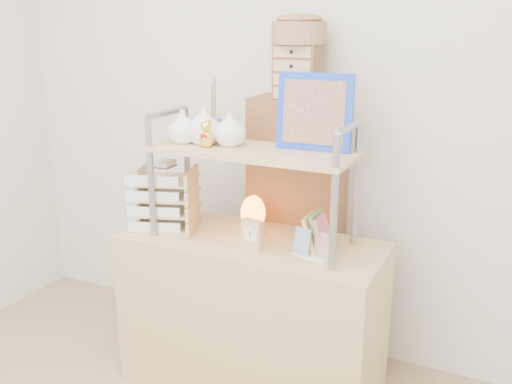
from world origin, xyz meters
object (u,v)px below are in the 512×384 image
desk (252,313)px  cabinet (296,231)px  letter_tray (166,200)px  salt_lamp (253,214)px

desk → cabinet: cabinet is taller
letter_tray → salt_lamp: size_ratio=1.82×
desk → cabinet: 0.48m
desk → letter_tray: bearing=-177.0°
desk → salt_lamp: bearing=111.6°
letter_tray → cabinet: bearing=37.6°
letter_tray → salt_lamp: 0.43m
cabinet → salt_lamp: bearing=-107.7°
letter_tray → salt_lamp: (0.41, 0.10, -0.04)m
cabinet → desk: bearing=-100.0°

